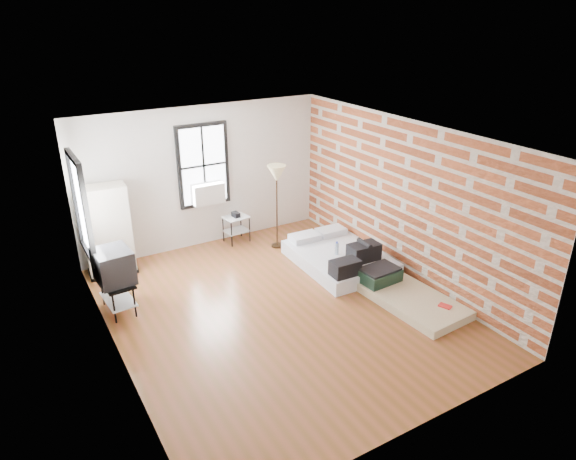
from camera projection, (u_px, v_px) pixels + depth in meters
ground at (279, 309)px, 8.26m from camera, size 6.00×6.00×0.00m
room_shell at (280, 199)px, 7.96m from camera, size 5.02×6.02×2.80m
mattress_main at (340, 257)px, 9.61m from camera, size 1.51×2.01×0.63m
mattress_bare at (403, 293)px, 8.48m from camera, size 1.06×1.87×0.39m
wardrobe at (107, 231)px, 9.09m from camera, size 0.87×0.54×1.66m
side_table at (236, 222)px, 10.48m from camera, size 0.53×0.44×0.65m
floor_lamp at (277, 178)px, 9.86m from camera, size 0.36×0.36×1.70m
tv_stand at (114, 268)px, 7.92m from camera, size 0.57×0.78×1.07m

